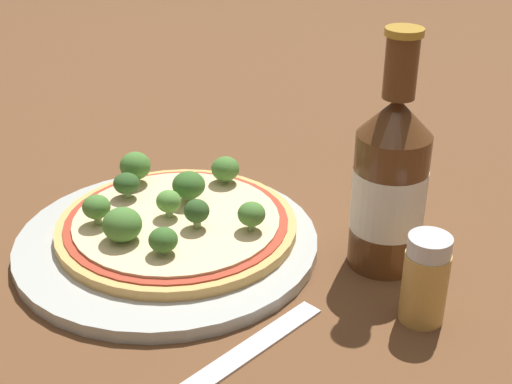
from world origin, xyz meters
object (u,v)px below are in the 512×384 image
pizza (175,225)px  beer_bottle (390,183)px  pepper_shaker (425,280)px  fork (242,353)px

pizza → beer_bottle: (0.11, 0.16, 0.06)m
pepper_shaker → pizza: bearing=-142.7°
pizza → pepper_shaker: pepper_shaker is taller
pizza → fork: bearing=-1.4°
fork → pizza: bearing=66.3°
pizza → beer_bottle: beer_bottle is taller
beer_bottle → fork: bearing=-67.9°
pizza → pepper_shaker: size_ratio=2.97×
pizza → beer_bottle: size_ratio=1.05×
fork → pepper_shaker: bearing=-28.4°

